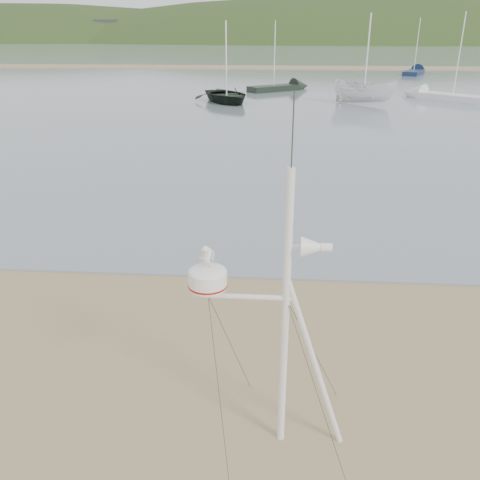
# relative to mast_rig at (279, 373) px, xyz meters

# --- Properties ---
(ground) EXTENTS (560.00, 560.00, 0.00)m
(ground) POSITION_rel_mast_rig_xyz_m (-2.96, 0.97, -1.16)
(ground) COLOR #917753
(ground) RESTS_ON ground
(water) EXTENTS (560.00, 256.00, 0.04)m
(water) POSITION_rel_mast_rig_xyz_m (-2.96, 132.97, -1.14)
(water) COLOR slate
(water) RESTS_ON ground
(sandbar) EXTENTS (560.00, 7.00, 0.07)m
(sandbar) POSITION_rel_mast_rig_xyz_m (-2.96, 70.97, -1.08)
(sandbar) COLOR #917753
(sandbar) RESTS_ON water
(hill_ridge) EXTENTS (620.00, 180.00, 80.00)m
(hill_ridge) POSITION_rel_mast_rig_xyz_m (15.56, 235.97, -20.85)
(hill_ridge) COLOR #243616
(hill_ridge) RESTS_ON ground
(far_cottages) EXTENTS (294.40, 6.30, 8.00)m
(far_cottages) POSITION_rel_mast_rig_xyz_m (0.04, 196.97, 2.84)
(far_cottages) COLOR silver
(far_cottages) RESTS_ON ground
(mast_rig) EXTENTS (2.12, 2.27, 4.79)m
(mast_rig) POSITION_rel_mast_rig_xyz_m (0.00, 0.00, 0.00)
(mast_rig) COLOR white
(mast_rig) RESTS_ON ground
(boat_dark) EXTENTS (3.92, 2.88, 5.42)m
(boat_dark) POSITION_rel_mast_rig_xyz_m (-4.07, 34.27, 1.59)
(boat_dark) COLOR black
(boat_dark) RESTS_ON water
(boat_white) EXTENTS (2.47, 2.45, 4.87)m
(boat_white) POSITION_rel_mast_rig_xyz_m (6.26, 34.20, 1.32)
(boat_white) COLOR white
(boat_white) RESTS_ON water
(sailboat_dark_mid) EXTENTS (6.10, 5.14, 6.43)m
(sailboat_dark_mid) POSITION_rel_mast_rig_xyz_m (0.76, 43.16, -0.85)
(sailboat_dark_mid) COLOR black
(sailboat_dark_mid) RESTS_ON ground
(sailboat_white_near) EXTENTS (6.33, 6.13, 7.05)m
(sailboat_white_near) POSITION_rel_mast_rig_xyz_m (12.18, 37.89, -0.86)
(sailboat_white_near) COLOR white
(sailboat_white_near) RESTS_ON ground
(sailboat_blue_far) EXTENTS (4.40, 7.15, 7.01)m
(sailboat_blue_far) POSITION_rel_mast_rig_xyz_m (17.00, 62.41, -0.86)
(sailboat_blue_far) COLOR #122041
(sailboat_blue_far) RESTS_ON ground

